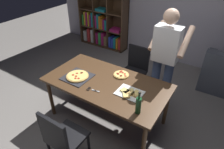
# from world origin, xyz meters

# --- Properties ---
(ground_plane) EXTENTS (12.00, 12.00, 0.00)m
(ground_plane) POSITION_xyz_m (0.00, 0.00, 0.00)
(ground_plane) COLOR gray
(back_wall) EXTENTS (6.40, 0.10, 2.80)m
(back_wall) POSITION_xyz_m (0.00, 2.60, 1.40)
(back_wall) COLOR #BCB7C6
(back_wall) RESTS_ON ground_plane
(dining_table) EXTENTS (1.84, 0.98, 0.75)m
(dining_table) POSITION_xyz_m (0.00, 0.00, 0.68)
(dining_table) COLOR #4C331E
(dining_table) RESTS_ON ground_plane
(chair_near_camera) EXTENTS (0.42, 0.42, 0.90)m
(chair_near_camera) POSITION_xyz_m (-0.00, -0.97, 0.51)
(chair_near_camera) COLOR black
(chair_near_camera) RESTS_ON ground_plane
(chair_far_side) EXTENTS (0.42, 0.42, 0.90)m
(chair_far_side) POSITION_xyz_m (0.00, 0.97, 0.51)
(chair_far_side) COLOR black
(chair_far_side) RESTS_ON ground_plane
(bookshelf) EXTENTS (1.40, 0.35, 1.95)m
(bookshelf) POSITION_xyz_m (-1.76, 2.38, 0.89)
(bookshelf) COLOR #513823
(bookshelf) RESTS_ON ground_plane
(person_serving_pizza) EXTENTS (0.55, 0.54, 1.75)m
(person_serving_pizza) POSITION_xyz_m (0.59, 0.75, 1.00)
(person_serving_pizza) COLOR #38476B
(person_serving_pizza) RESTS_ON ground_plane
(pepperoni_pizza_on_tray) EXTENTS (0.40, 0.40, 0.04)m
(pepperoni_pizza_on_tray) POSITION_xyz_m (-0.45, -0.14, 0.77)
(pepperoni_pizza_on_tray) COLOR #2D2D33
(pepperoni_pizza_on_tray) RESTS_ON dining_table
(pizza_slices_on_towel) EXTENTS (0.36, 0.30, 0.03)m
(pizza_slices_on_towel) POSITION_xyz_m (0.42, -0.06, 0.76)
(pizza_slices_on_towel) COLOR white
(pizza_slices_on_towel) RESTS_ON dining_table
(wine_bottle) EXTENTS (0.07, 0.07, 0.32)m
(wine_bottle) POSITION_xyz_m (0.68, -0.32, 0.87)
(wine_bottle) COLOR #194723
(wine_bottle) RESTS_ON dining_table
(kitchen_scissors) EXTENTS (0.20, 0.09, 0.01)m
(kitchen_scissors) POSITION_xyz_m (-0.08, -0.27, 0.76)
(kitchen_scissors) COLOR silver
(kitchen_scissors) RESTS_ON dining_table
(second_pizza_plain) EXTENTS (0.24, 0.24, 0.03)m
(second_pizza_plain) POSITION_xyz_m (0.09, 0.27, 0.76)
(second_pizza_plain) COLOR tan
(second_pizza_plain) RESTS_ON dining_table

